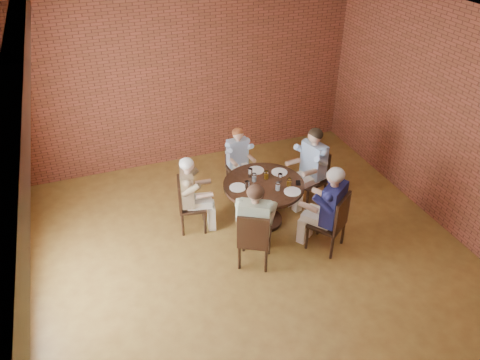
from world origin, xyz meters
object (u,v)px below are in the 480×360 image
object	(u,v)px
chair_e	(333,221)
diner_a	(310,167)
chair_a	(314,174)
dining_table	(263,195)
chair_c	(187,203)
diner_d	(255,225)
chair_b	(237,165)
diner_c	(192,195)
chair_d	(254,238)
diner_e	(328,209)
diner_b	(239,161)
smartphone	(298,183)

from	to	relation	value
chair_e	diner_a	bearing A→B (deg)	-137.42
chair_a	dining_table	bearing A→B (deg)	-90.00
diner_a	chair_c	distance (m)	2.16
diner_a	chair_c	size ratio (longest dim) A/B	1.52
chair_a	diner_d	xyz separation A→B (m)	(-1.54, -1.11, 0.16)
chair_b	diner_c	distance (m)	1.36
chair_d	diner_e	size ratio (longest dim) A/B	0.68
diner_e	dining_table	bearing A→B (deg)	-90.00
dining_table	chair_e	distance (m)	1.21
diner_d	chair_e	xyz separation A→B (m)	(1.20, -0.14, -0.16)
dining_table	diner_e	size ratio (longest dim) A/B	0.90
dining_table	diner_c	size ratio (longest dim) A/B	0.98
chair_b	chair_e	distance (m)	2.19
diner_b	diner_d	world-z (taller)	diner_d
dining_table	diner_b	size ratio (longest dim) A/B	1.05
chair_a	chair_b	distance (m)	1.36
diner_a	chair_d	distance (m)	1.90
chair_c	chair_b	bearing A→B (deg)	-42.11
chair_e	diner_b	bearing A→B (deg)	-105.09
diner_a	diner_d	world-z (taller)	diner_a
chair_e	dining_table	bearing A→B (deg)	-90.00
chair_a	diner_b	xyz separation A→B (m)	(-1.10, 0.73, 0.09)
chair_a	diner_d	world-z (taller)	diner_d
dining_table	diner_d	world-z (taller)	diner_d
chair_d	diner_a	bearing A→B (deg)	-111.75
diner_b	smartphone	bearing A→B (deg)	-67.40
dining_table	diner_b	world-z (taller)	diner_b
chair_d	diner_e	xyz separation A→B (m)	(1.18, 0.02, 0.19)
chair_c	chair_e	size ratio (longest dim) A/B	0.93
chair_a	chair_d	size ratio (longest dim) A/B	1.01
chair_d	smartphone	size ratio (longest dim) A/B	6.87
chair_b	diner_b	bearing A→B (deg)	-90.00
chair_b	smartphone	xyz separation A→B (m)	(0.56, -1.25, 0.27)
diner_c	diner_e	bearing A→B (deg)	-110.53
dining_table	diner_b	bearing A→B (deg)	92.77
chair_b	diner_d	size ratio (longest dim) A/B	0.64
diner_b	smartphone	size ratio (longest dim) A/B	8.75
dining_table	diner_a	bearing A→B (deg)	14.73
chair_a	chair_e	bearing A→B (deg)	-29.92
diner_a	chair_c	bearing A→B (deg)	-104.97
diner_a	chair_b	bearing A→B (deg)	-144.04
chair_b	smartphone	size ratio (longest dim) A/B	6.27
chair_c	diner_a	bearing A→B (deg)	-77.93
diner_a	diner_b	bearing A→B (deg)	-141.66
smartphone	diner_e	bearing A→B (deg)	-56.06
diner_c	smartphone	distance (m)	1.68
chair_b	diner_e	distance (m)	2.11
dining_table	chair_d	world-z (taller)	chair_d
dining_table	chair_e	bearing A→B (deg)	-54.00
dining_table	diner_d	distance (m)	0.98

